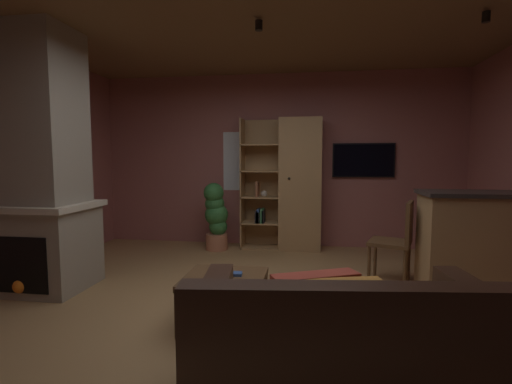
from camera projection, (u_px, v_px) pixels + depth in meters
The scene contains 15 objects.
floor at pixel (249, 315), 3.29m from camera, with size 5.60×5.40×0.02m, color #A37A4C.
wall_back at pixel (278, 161), 5.86m from camera, with size 5.72×0.06×2.68m, color #9E5B56.
window_pane_back at pixel (246, 161), 5.91m from camera, with size 0.75×0.01×0.93m, color white.
stone_fireplace at pixel (41, 174), 3.85m from camera, with size 0.98×0.84×2.68m.
bookshelf_cabinet at pixel (294, 186), 5.59m from camera, with size 1.20×0.41×1.97m.
kitchen_bar_counter at pixel (500, 246), 3.60m from camera, with size 1.49×0.57×1.05m.
leather_couch at pixel (346, 360), 1.97m from camera, with size 1.71×1.13×0.84m.
coffee_table at pixel (225, 286), 3.04m from camera, with size 0.65×0.61×0.41m.
table_book_0 at pixel (235, 274), 3.06m from camera, with size 0.12×0.09×0.02m, color #2D4C8C.
dining_chair at pixel (398, 237), 4.00m from camera, with size 0.54×0.54×0.92m.
potted_floor_plant at pixel (216, 215), 5.58m from camera, with size 0.36×0.36×1.01m.
wall_mounted_tv at pixel (363, 160), 5.61m from camera, with size 0.91×0.06×0.51m.
track_light_spot_0 at pixel (73, 39), 3.84m from camera, with size 0.07×0.07×0.09m, color black.
track_light_spot_1 at pixel (259, 26), 3.46m from camera, with size 0.07×0.07×0.09m, color black.
track_light_spot_2 at pixel (486, 17), 3.25m from camera, with size 0.07×0.07×0.09m, color black.
Camera 1 is at (0.53, -3.14, 1.37)m, focal length 26.07 mm.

